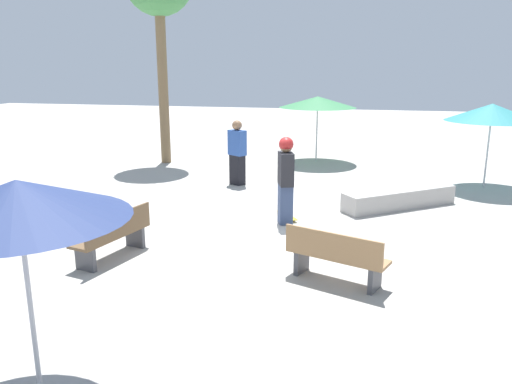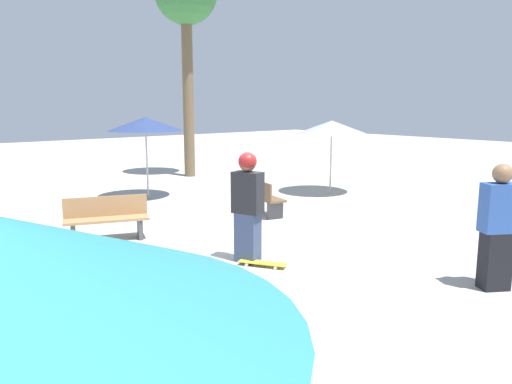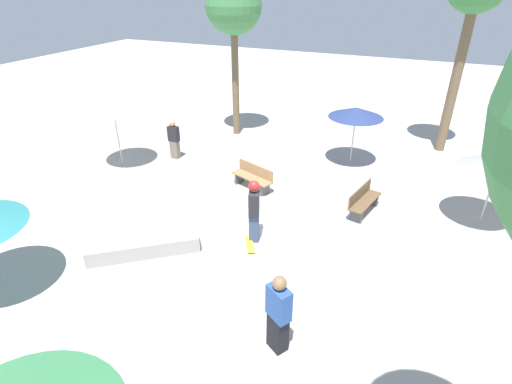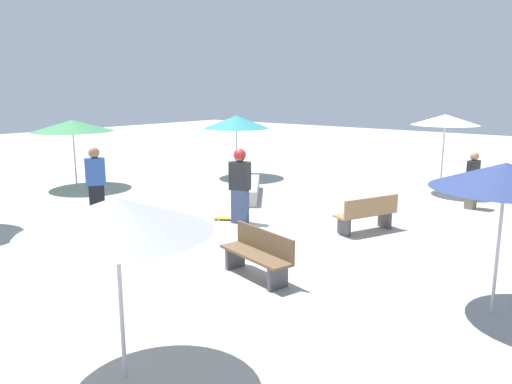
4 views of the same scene
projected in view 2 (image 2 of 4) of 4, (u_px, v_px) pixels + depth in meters
The scene contains 10 objects.
ground_plane at pixel (264, 250), 9.12m from camera, with size 60.00×60.00×0.00m, color #ADA8A0.
skater_main at pixel (248, 204), 8.30m from camera, with size 0.42×0.56×1.86m.
skateboard at pixel (263, 263), 8.21m from camera, with size 0.58×0.79×0.07m.
concrete_ledge at pixel (179, 325), 5.53m from camera, with size 2.69×2.28×0.45m.
bench_near at pixel (261, 197), 12.05m from camera, with size 0.80×1.66×0.85m.
bench_far at pixel (107, 219), 9.73m from camera, with size 1.65×0.98×0.85m.
shade_umbrella_grey at pixel (332, 127), 14.56m from camera, with size 2.12×2.12×2.15m.
shade_umbrella_navy at pixel (146, 124), 13.79m from camera, with size 2.07×2.07×2.27m.
palm_tree_right at pixel (186, 1), 17.32m from camera, with size 2.19×2.19×7.54m.
bystander_watching at pixel (498, 228), 7.07m from camera, with size 0.57×0.50×1.82m.
Camera 2 is at (5.73, 6.67, 2.65)m, focal length 35.00 mm.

